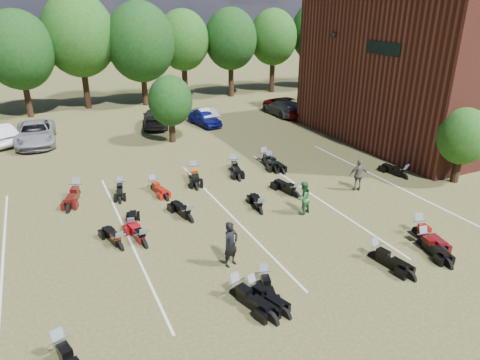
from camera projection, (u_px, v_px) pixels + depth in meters
ground at (313, 227)px, 19.92m from camera, size 160.00×160.00×0.00m
car_2 at (35, 133)px, 31.29m from camera, size 3.04×5.93×1.60m
car_3 at (155, 118)px, 35.80m from camera, size 3.25×5.35×1.45m
car_4 at (205, 118)px, 36.08m from camera, size 2.13×4.06×1.32m
car_5 at (204, 114)px, 37.14m from camera, size 1.40×4.01×1.32m
car_6 at (288, 107)px, 39.24m from camera, size 2.88×5.64×1.52m
car_7 at (282, 107)px, 39.35m from camera, size 2.12×4.98×1.43m
person_black at (231, 244)px, 16.68m from camera, size 0.80×0.66×1.90m
person_green at (303, 198)px, 20.85m from camera, size 0.98×0.85×1.71m
person_grey at (359, 175)px, 23.46m from camera, size 1.15×0.81×1.80m
motorcycle_0 at (62, 356)px, 12.65m from camera, size 1.34×2.37×1.26m
motorcycle_1 at (253, 295)px, 15.26m from camera, size 1.27×2.18×1.16m
motorcycle_2 at (264, 284)px, 15.86m from camera, size 1.18×2.16×1.15m
motorcycle_3 at (237, 297)px, 15.19m from camera, size 1.41×2.48×1.32m
motorcycle_4 at (375, 259)px, 17.45m from camera, size 1.05×2.35×1.26m
motorcycle_5 at (422, 246)px, 18.37m from camera, size 1.12×2.30×1.23m
motorcycle_6 at (417, 234)px, 19.28m from camera, size 1.36×2.61×1.39m
motorcycle_7 at (144, 246)px, 18.38m from camera, size 1.06×2.36×1.27m
motorcycle_8 at (120, 248)px, 18.18m from camera, size 1.18×2.22×1.18m
motorcycle_9 at (132, 233)px, 19.41m from camera, size 1.17×2.18×1.16m
motorcycle_10 at (190, 221)px, 20.48m from camera, size 1.15×2.35×1.26m
motorcycle_11 at (260, 212)px, 21.28m from camera, size 1.04×2.16×1.16m
motorcycle_12 at (295, 197)px, 22.98m from camera, size 1.16×2.44×1.31m
motorcycle_13 at (403, 178)px, 25.43m from camera, size 0.99×2.29×1.23m
motorcycle_14 at (78, 196)px, 23.11m from camera, size 1.58×2.64×1.40m
motorcycle_15 at (154, 190)px, 23.85m from camera, size 1.00×2.21×1.18m
motorcycle_16 at (121, 191)px, 23.71m from camera, size 1.07×2.14×1.14m
motorcycle_17 at (194, 177)px, 25.62m from camera, size 1.41×2.60×1.38m
motorcycle_18 at (234, 169)px, 26.75m from camera, size 1.32×2.50×1.33m
motorcycle_19 at (269, 165)px, 27.54m from camera, size 0.74×2.28×1.27m
motorcycle_20 at (265, 163)px, 27.89m from camera, size 1.12×2.59×1.40m
tree_line at (137, 40)px, 41.26m from camera, size 56.00×6.00×9.79m
young_tree_near_building at (463, 136)px, 23.86m from camera, size 2.80×2.80×4.16m
young_tree_midfield at (170, 101)px, 30.85m from camera, size 3.20×3.20×4.70m
parking_lines at (229, 213)px, 21.23m from camera, size 20.10×14.00×0.01m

